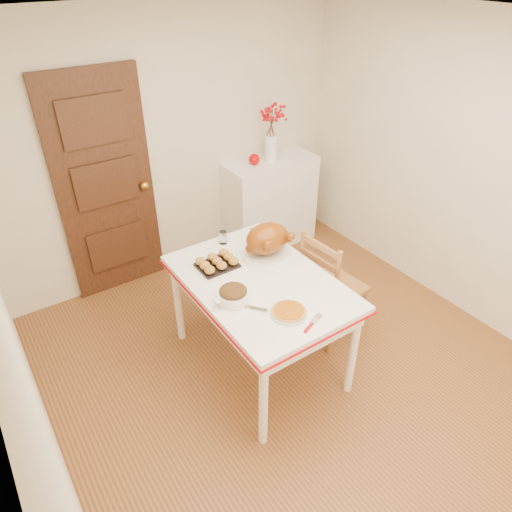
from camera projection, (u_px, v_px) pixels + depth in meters
floor at (301, 376)px, 3.66m from camera, size 3.50×4.00×0.00m
ceiling at (328, 26)px, 2.27m from camera, size 3.50×4.00×0.00m
wall_back at (174, 148)px, 4.34m from camera, size 3.50×0.00×2.50m
wall_left at (21, 354)px, 2.15m from camera, size 0.00×4.00×2.50m
wall_right at (476, 178)px, 3.79m from camera, size 0.00×4.00×2.50m
door_back at (106, 189)px, 4.12m from camera, size 0.85×0.06×2.06m
sideboard at (270, 203)px, 5.07m from camera, size 0.98×0.44×0.98m
kitchen_table at (260, 323)px, 3.56m from camera, size 0.95×1.38×0.83m
chair_oak at (333, 285)px, 3.82m from camera, size 0.48×0.48×1.00m
berry_vase at (271, 134)px, 4.64m from camera, size 0.29×0.29×0.55m
apple at (254, 159)px, 4.66m from camera, size 0.11×0.11×0.11m
turkey_platter at (267, 240)px, 3.54m from camera, size 0.49×0.44×0.26m
pumpkin_pie at (289, 311)px, 3.01m from camera, size 0.30×0.30×0.05m
stuffing_dish at (233, 294)px, 3.11m from camera, size 0.34×0.31×0.11m
rolls_tray at (217, 262)px, 3.45m from camera, size 0.29×0.23×0.08m
pie_server at (313, 323)px, 2.94m from camera, size 0.22×0.13×0.01m
carving_knife at (251, 307)px, 3.07m from camera, size 0.18×0.21×0.01m
drinking_glass at (223, 238)px, 3.71m from camera, size 0.07×0.07×0.11m
shaker_pair at (255, 233)px, 3.78m from camera, size 0.10×0.06×0.10m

